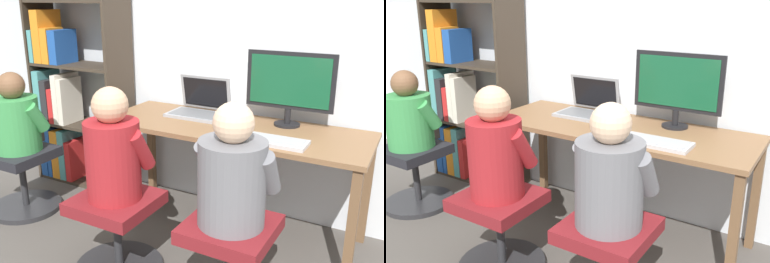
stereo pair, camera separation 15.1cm
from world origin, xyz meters
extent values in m
plane|color=#4C4742|center=(0.00, 0.00, 0.00)|extent=(14.00, 14.00, 0.00)
cube|color=silver|center=(0.00, 0.69, 1.30)|extent=(10.00, 0.05, 2.60)
cube|color=brown|center=(0.00, 0.31, 0.72)|extent=(1.70, 0.63, 0.03)
cube|color=brown|center=(-0.81, 0.04, 0.35)|extent=(0.05, 0.05, 0.71)
cube|color=brown|center=(0.81, 0.04, 0.35)|extent=(0.05, 0.05, 0.71)
cube|color=brown|center=(-0.81, 0.59, 0.35)|extent=(0.05, 0.05, 0.71)
cube|color=brown|center=(0.81, 0.59, 0.35)|extent=(0.05, 0.05, 0.71)
cylinder|color=black|center=(0.30, 0.50, 0.74)|extent=(0.16, 0.16, 0.01)
cylinder|color=black|center=(0.30, 0.50, 0.80)|extent=(0.04, 0.04, 0.10)
cube|color=black|center=(0.30, 0.50, 1.02)|extent=(0.56, 0.02, 0.36)
cube|color=#144C2D|center=(0.30, 0.49, 1.02)|extent=(0.50, 0.01, 0.31)
cube|color=gray|center=(-0.31, 0.41, 0.75)|extent=(0.38, 0.24, 0.02)
cube|color=slate|center=(-0.31, 0.41, 0.76)|extent=(0.33, 0.19, 0.00)
cube|color=gray|center=(-0.31, 0.55, 0.87)|extent=(0.38, 0.05, 0.24)
cube|color=black|center=(-0.31, 0.54, 0.87)|extent=(0.33, 0.04, 0.20)
cube|color=#B2B2B7|center=(0.31, 0.13, 0.75)|extent=(0.43, 0.17, 0.02)
cube|color=#97979C|center=(0.31, 0.13, 0.76)|extent=(0.40, 0.13, 0.00)
ellipsoid|color=silver|center=(0.04, 0.15, 0.75)|extent=(0.06, 0.11, 0.04)
cube|color=maroon|center=(0.30, -0.36, 0.43)|extent=(0.42, 0.42, 0.07)
cylinder|color=#262628|center=(-0.37, -0.41, 0.22)|extent=(0.05, 0.05, 0.36)
cube|color=maroon|center=(-0.37, -0.41, 0.43)|extent=(0.42, 0.42, 0.07)
cylinder|color=slate|center=(0.30, -0.36, 0.68)|extent=(0.33, 0.33, 0.42)
sphere|color=beige|center=(0.30, -0.36, 0.98)|extent=(0.19, 0.19, 0.19)
cylinder|color=slate|center=(0.15, -0.30, 0.74)|extent=(0.09, 0.20, 0.25)
cylinder|color=slate|center=(0.46, -0.30, 0.74)|extent=(0.09, 0.20, 0.25)
cylinder|color=maroon|center=(-0.37, -0.41, 0.68)|extent=(0.30, 0.30, 0.43)
sphere|color=tan|center=(-0.37, -0.41, 0.99)|extent=(0.19, 0.19, 0.19)
cylinder|color=maroon|center=(-0.51, -0.35, 0.75)|extent=(0.08, 0.19, 0.25)
cylinder|color=maroon|center=(-0.23, -0.35, 0.75)|extent=(0.08, 0.19, 0.25)
cube|color=#382D23|center=(-1.81, 0.47, 0.99)|extent=(0.02, 0.33, 1.99)
cube|color=#382D23|center=(-1.00, 0.47, 0.99)|extent=(0.02, 0.33, 1.99)
cube|color=#382D23|center=(-1.41, 0.47, 0.01)|extent=(0.78, 0.31, 0.02)
cube|color=#382D23|center=(-1.41, 0.47, 0.50)|extent=(0.78, 0.31, 0.02)
cube|color=#382D23|center=(-1.41, 0.47, 0.99)|extent=(0.78, 0.31, 0.02)
cube|color=#382D23|center=(-1.41, 0.47, 1.48)|extent=(0.78, 0.31, 0.02)
cube|color=#1E4C9E|center=(-1.75, 0.43, 0.17)|extent=(0.07, 0.22, 0.30)
cube|color=#1E4C9E|center=(-1.69, 0.43, 0.23)|extent=(0.04, 0.24, 0.42)
cube|color=orange|center=(-1.62, 0.42, 0.23)|extent=(0.08, 0.21, 0.42)
cube|color=teal|center=(-1.54, 0.45, 0.24)|extent=(0.07, 0.26, 0.43)
cube|color=red|center=(-1.47, 0.43, 0.19)|extent=(0.05, 0.24, 0.34)
cube|color=teal|center=(-1.76, 0.44, 0.72)|extent=(0.07, 0.24, 0.42)
cube|color=#262628|center=(-1.68, 0.42, 0.69)|extent=(0.07, 0.20, 0.35)
cube|color=red|center=(-1.61, 0.44, 0.66)|extent=(0.05, 0.25, 0.28)
cube|color=silver|center=(-1.56, 0.45, 0.72)|extent=(0.05, 0.27, 0.40)
cube|color=silver|center=(-1.50, 0.43, 0.70)|extent=(0.05, 0.24, 0.37)
cube|color=teal|center=(-1.77, 0.42, 1.13)|extent=(0.04, 0.21, 0.26)
cube|color=orange|center=(-1.70, 0.44, 1.21)|extent=(0.08, 0.25, 0.41)
cube|color=orange|center=(-1.61, 0.41, 1.14)|extent=(0.07, 0.19, 0.28)
cube|color=#1E4C9E|center=(-1.53, 0.44, 1.14)|extent=(0.08, 0.24, 0.26)
cylinder|color=#262628|center=(-1.45, -0.15, 0.02)|extent=(0.51, 0.51, 0.04)
cylinder|color=#262628|center=(-1.45, -0.15, 0.22)|extent=(0.05, 0.05, 0.36)
cube|color=black|center=(-1.45, -0.15, 0.43)|extent=(0.42, 0.42, 0.07)
cylinder|color=#388C47|center=(-1.45, -0.15, 0.66)|extent=(0.32, 0.32, 0.38)
sphere|color=brown|center=(-1.45, -0.15, 0.94)|extent=(0.19, 0.19, 0.19)
cylinder|color=#388C47|center=(-1.60, -0.10, 0.72)|extent=(0.09, 0.19, 0.23)
cylinder|color=#388C47|center=(-1.29, -0.10, 0.72)|extent=(0.09, 0.19, 0.23)
camera|label=1|loc=(1.04, -2.07, 1.52)|focal=40.00mm
camera|label=2|loc=(1.17, -1.99, 1.52)|focal=40.00mm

